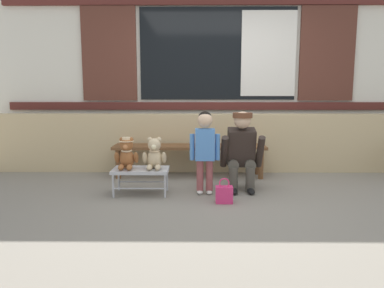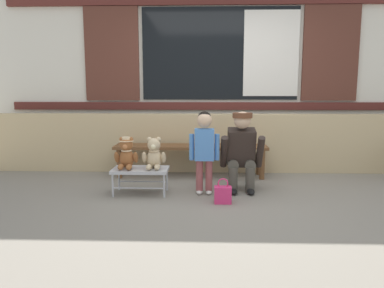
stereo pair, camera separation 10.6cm
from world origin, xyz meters
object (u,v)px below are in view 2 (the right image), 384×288
object	(u,v)px
small_display_bench	(140,171)
child_standing	(204,143)
wooden_bench_long	(191,150)
teddy_bear_with_hat	(126,153)
adult_crouching	(242,151)
teddy_bear_plain	(154,154)
handbag_on_ground	(223,194)

from	to	relation	value
small_display_bench	child_standing	bearing A→B (deg)	0.96
small_display_bench	wooden_bench_long	bearing A→B (deg)	57.94
teddy_bear_with_hat	adult_crouching	distance (m)	1.36
teddy_bear_plain	teddy_bear_with_hat	bearing A→B (deg)	179.87
wooden_bench_long	small_display_bench	world-z (taller)	wooden_bench_long
wooden_bench_long	teddy_bear_with_hat	xyz separation A→B (m)	(-0.71, -0.87, 0.10)
wooden_bench_long	handbag_on_ground	xyz separation A→B (m)	(0.39, -1.21, -0.28)
wooden_bench_long	small_display_bench	bearing A→B (deg)	-122.06
teddy_bear_plain	adult_crouching	bearing A→B (deg)	9.84
teddy_bear_with_hat	handbag_on_ground	xyz separation A→B (m)	(1.10, -0.33, -0.38)
wooden_bench_long	small_display_bench	size ratio (longest dim) A/B	3.28
small_display_bench	handbag_on_ground	xyz separation A→B (m)	(0.94, -0.33, -0.17)
wooden_bench_long	teddy_bear_with_hat	world-z (taller)	teddy_bear_with_hat
wooden_bench_long	adult_crouching	distance (m)	0.95
teddy_bear_plain	handbag_on_ground	bearing A→B (deg)	-23.20
small_display_bench	adult_crouching	distance (m)	1.22
teddy_bear_with_hat	handbag_on_ground	world-z (taller)	teddy_bear_with_hat
small_display_bench	adult_crouching	size ratio (longest dim) A/B	0.67
teddy_bear_with_hat	teddy_bear_plain	world-z (taller)	same
teddy_bear_plain	handbag_on_ground	distance (m)	0.92
teddy_bear_with_hat	teddy_bear_plain	xyz separation A→B (m)	(0.32, -0.00, -0.01)
teddy_bear_with_hat	teddy_bear_plain	distance (m)	0.32
child_standing	teddy_bear_plain	bearing A→B (deg)	-178.92
wooden_bench_long	teddy_bear_with_hat	size ratio (longest dim) A/B	5.78
wooden_bench_long	handbag_on_ground	world-z (taller)	wooden_bench_long
teddy_bear_with_hat	handbag_on_ground	distance (m)	1.21
handbag_on_ground	small_display_bench	bearing A→B (deg)	160.52
child_standing	handbag_on_ground	bearing A→B (deg)	-59.94
adult_crouching	handbag_on_ground	world-z (taller)	adult_crouching
adult_crouching	teddy_bear_with_hat	bearing A→B (deg)	-172.50
small_display_bench	adult_crouching	xyz separation A→B (m)	(1.19, 0.18, 0.21)
teddy_bear_plain	child_standing	size ratio (longest dim) A/B	0.38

